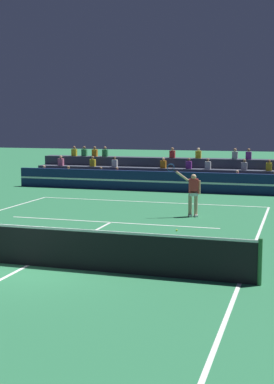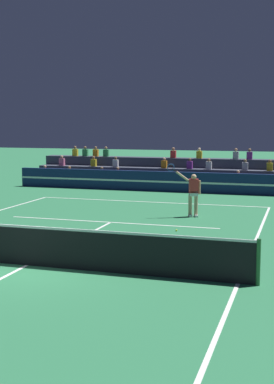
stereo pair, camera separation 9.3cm
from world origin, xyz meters
name	(u,v)px [view 2 (the right image)]	position (x,y,z in m)	size (l,w,h in m)	color
ground_plane	(27,265)	(0.00, 0.00, 0.00)	(120.00, 120.00, 0.00)	#2D7A4C
court_lines	(27,265)	(0.00, 0.00, 0.00)	(11.10, 23.90, 0.01)	white
tennis_net	(27,245)	(0.00, 0.00, 0.54)	(12.00, 0.10, 1.10)	#2D6B38
sponsor_banner_wall	(170,182)	(0.00, 15.92, 0.55)	(18.00, 0.26, 1.10)	navy
bleacher_stand	(181,175)	(0.00, 18.46, 0.65)	(17.69, 2.85, 2.28)	#383D4C
tennis_player	(193,193)	(2.70, 8.54, 0.98)	(1.32, 0.64, 2.19)	tan
tennis_ball	(176,230)	(2.75, 5.53, 0.03)	(0.07, 0.07, 0.07)	#C6DB33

